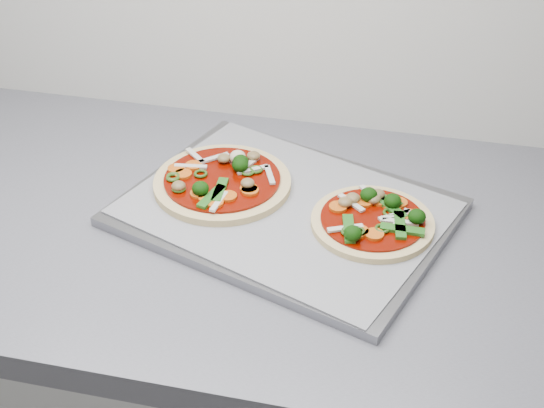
# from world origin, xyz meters

# --- Properties ---
(countertop) EXTENTS (3.60, 0.60, 0.04)m
(countertop) POSITION_xyz_m (0.00, 1.30, 0.88)
(countertop) COLOR slate
(countertop) RESTS_ON base_cabinet
(baking_tray) EXTENTS (0.51, 0.44, 0.01)m
(baking_tray) POSITION_xyz_m (-0.23, 1.33, 0.91)
(baking_tray) COLOR gray
(baking_tray) RESTS_ON countertop
(parchment) EXTENTS (0.49, 0.43, 0.00)m
(parchment) POSITION_xyz_m (-0.23, 1.33, 0.92)
(parchment) COLOR gray
(parchment) RESTS_ON baking_tray
(pizza_left) EXTENTS (0.21, 0.21, 0.03)m
(pizza_left) POSITION_xyz_m (-0.33, 1.36, 0.93)
(pizza_left) COLOR #E9C981
(pizza_left) RESTS_ON parchment
(pizza_right) EXTENTS (0.23, 0.23, 0.03)m
(pizza_right) POSITION_xyz_m (-0.10, 1.32, 0.93)
(pizza_right) COLOR #E9C981
(pizza_right) RESTS_ON parchment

